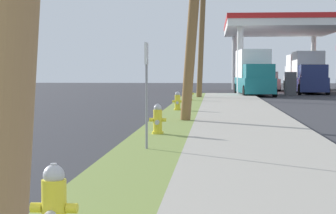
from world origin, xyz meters
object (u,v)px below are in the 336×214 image
object	(u,v)px
fire_hydrant_nearest	(54,211)
truck_navy_at_forecourt	(309,73)
truck_teal_on_apron	(254,74)
truck_white_at_far_bay	(298,73)
car_silver_by_far_pump	(267,82)
car_red_by_near_pump	(298,83)
fire_hydrant_second	(158,121)
utility_pole_background	(203,9)
street_sign_post	(146,73)
fire_hydrant_fourth	(190,94)
fire_hydrant_third	(178,102)

from	to	relation	value
fire_hydrant_nearest	truck_navy_at_forecourt	bearing A→B (deg)	78.07
truck_navy_at_forecourt	truck_teal_on_apron	distance (m)	5.77
truck_navy_at_forecourt	truck_white_at_far_bay	xyz separation A→B (m)	(0.68, 10.27, 0.00)
fire_hydrant_nearest	car_silver_by_far_pump	distance (m)	46.32
car_red_by_near_pump	truck_teal_on_apron	bearing A→B (deg)	-119.74
fire_hydrant_second	utility_pole_background	xyz separation A→B (m)	(0.67, 20.80, 4.86)
street_sign_post	truck_white_at_far_bay	world-z (taller)	truck_white_at_far_bay
fire_hydrant_second	street_sign_post	size ratio (longest dim) A/B	0.35
car_red_by_near_pump	truck_navy_at_forecourt	size ratio (longest dim) A/B	0.71
fire_hydrant_fourth	truck_white_at_far_bay	xyz separation A→B (m)	(8.92, 23.37, 1.04)
utility_pole_background	truck_navy_at_forecourt	bearing A→B (deg)	50.26
car_red_by_near_pump	truck_teal_on_apron	xyz separation A→B (m)	(-3.92, -6.86, 0.77)
fire_hydrant_nearest	utility_pole_background	xyz separation A→B (m)	(0.68, 30.27, 4.86)
fire_hydrant_second	fire_hydrant_fourth	xyz separation A→B (m)	(0.09, 16.91, 0.00)
fire_hydrant_third	truck_white_at_far_bay	size ratio (longest dim) A/B	0.12
truck_teal_on_apron	truck_white_at_far_bay	distance (m)	14.99
fire_hydrant_second	car_red_by_near_pump	xyz separation A→B (m)	(7.98, 32.99, 0.28)
street_sign_post	truck_teal_on_apron	size ratio (longest dim) A/B	0.33
fire_hydrant_second	car_red_by_near_pump	bearing A→B (deg)	76.41
fire_hydrant_nearest	fire_hydrant_third	xyz separation A→B (m)	(-0.05, 18.36, 0.00)
fire_hydrant_nearest	car_red_by_near_pump	bearing A→B (deg)	79.34
car_red_by_near_pump	truck_teal_on_apron	distance (m)	7.93
fire_hydrant_third	utility_pole_background	distance (m)	12.88
truck_navy_at_forecourt	truck_teal_on_apron	bearing A→B (deg)	-137.76
fire_hydrant_second	fire_hydrant_nearest	bearing A→B (deg)	-90.07
fire_hydrant_nearest	fire_hydrant_third	bearing A→B (deg)	90.17
fire_hydrant_fourth	truck_navy_at_forecourt	size ratio (longest dim) A/B	0.12
utility_pole_background	street_sign_post	distance (m)	23.90
street_sign_post	fire_hydrant_third	bearing A→B (deg)	90.54
fire_hydrant_third	truck_navy_at_forecourt	xyz separation A→B (m)	(8.39, 21.11, 1.04)
street_sign_post	truck_white_at_far_bay	bearing A→B (deg)	78.25
car_red_by_near_pump	truck_white_at_far_bay	world-z (taller)	truck_white_at_far_bay
truck_navy_at_forecourt	fire_hydrant_fourth	bearing A→B (deg)	-122.17
truck_navy_at_forecourt	fire_hydrant_second	bearing A→B (deg)	-105.51
fire_hydrant_fourth	utility_pole_background	bearing A→B (deg)	81.47
fire_hydrant_fourth	street_sign_post	size ratio (longest dim) A/B	0.35
truck_white_at_far_bay	truck_teal_on_apron	bearing A→B (deg)	-109.28
fire_hydrant_second	utility_pole_background	distance (m)	21.37
utility_pole_background	fire_hydrant_second	bearing A→B (deg)	-91.85
car_red_by_near_pump	car_silver_by_far_pump	world-z (taller)	same
fire_hydrant_nearest	car_red_by_near_pump	distance (m)	43.20
fire_hydrant_third	truck_navy_at_forecourt	bearing A→B (deg)	68.32
utility_pole_background	car_red_by_near_pump	bearing A→B (deg)	59.07
fire_hydrant_third	utility_pole_background	bearing A→B (deg)	86.46
street_sign_post	truck_white_at_far_bay	size ratio (longest dim) A/B	0.33
fire_hydrant_fourth	truck_teal_on_apron	size ratio (longest dim) A/B	0.11
fire_hydrant_second	car_silver_by_far_pump	bearing A→B (deg)	80.93
car_silver_by_far_pump	truck_teal_on_apron	world-z (taller)	truck_teal_on_apron
fire_hydrant_second	fire_hydrant_third	xyz separation A→B (m)	(-0.06, 8.90, 0.00)
fire_hydrant_fourth	street_sign_post	xyz separation A→B (m)	(-0.04, -19.71, 1.19)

